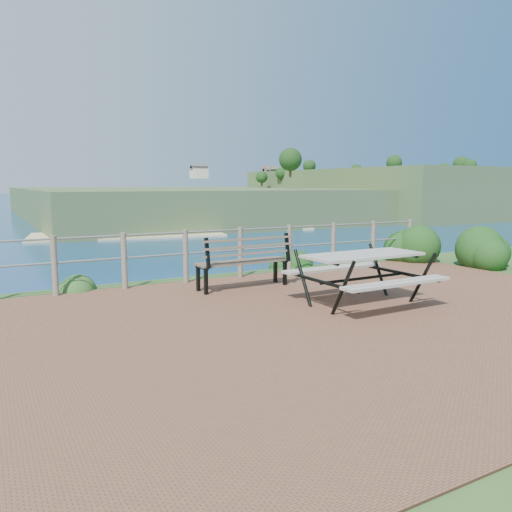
% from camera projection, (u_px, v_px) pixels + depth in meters
% --- Properties ---
extents(ground, '(10.00, 7.00, 0.12)m').
position_uv_depth(ground, '(348.00, 317.00, 7.06)').
color(ground, brown).
rests_on(ground, ground).
extents(safety_railing, '(9.40, 0.10, 1.00)m').
position_uv_depth(safety_railing, '(240.00, 250.00, 9.88)').
color(safety_railing, '#6B5B4C').
rests_on(safety_railing, ground).
extents(distant_bay, '(290.00, 232.36, 24.00)m').
position_uv_depth(distant_bay, '(359.00, 190.00, 265.55)').
color(distant_bay, '#416532').
rests_on(distant_bay, ground).
extents(picnic_table, '(1.88, 1.62, 0.79)m').
position_uv_depth(picnic_table, '(362.00, 273.00, 7.65)').
color(picnic_table, '#9B968B').
rests_on(picnic_table, ground).
extents(park_bench, '(1.73, 0.48, 0.97)m').
position_uv_depth(park_bench, '(243.00, 254.00, 8.84)').
color(park_bench, brown).
rests_on(park_bench, ground).
extents(shrub_right_front, '(1.23, 1.23, 1.75)m').
position_uv_depth(shrub_right_front, '(485.00, 267.00, 11.29)').
color(shrub_right_front, '#123C14').
rests_on(shrub_right_front, ground).
extents(shrub_right_edge, '(1.15, 1.15, 1.64)m').
position_uv_depth(shrub_right_edge, '(405.00, 260.00, 12.30)').
color(shrub_right_edge, '#123C14').
rests_on(shrub_right_edge, ground).
extents(shrub_lip_west, '(0.66, 0.66, 0.36)m').
position_uv_depth(shrub_lip_west, '(68.00, 290.00, 8.86)').
color(shrub_lip_west, '#245620').
rests_on(shrub_lip_west, ground).
extents(shrub_lip_east, '(0.75, 0.75, 0.48)m').
position_uv_depth(shrub_lip_east, '(290.00, 265.00, 11.60)').
color(shrub_lip_east, '#123C14').
rests_on(shrub_lip_east, ground).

